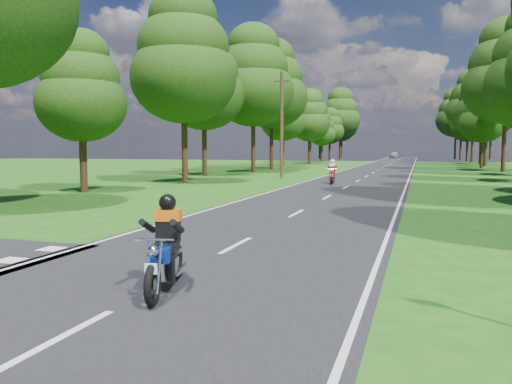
% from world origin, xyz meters
% --- Properties ---
extents(ground, '(160.00, 160.00, 0.00)m').
position_xyz_m(ground, '(0.00, 0.00, 0.00)').
color(ground, '#164F12').
rests_on(ground, ground).
extents(main_road, '(7.00, 140.00, 0.02)m').
position_xyz_m(main_road, '(0.00, 50.00, 0.01)').
color(main_road, black).
rests_on(main_road, ground).
extents(road_markings, '(7.40, 140.00, 0.01)m').
position_xyz_m(road_markings, '(-0.14, 48.13, 0.02)').
color(road_markings, silver).
rests_on(road_markings, main_road).
extents(treeline, '(40.00, 115.35, 14.78)m').
position_xyz_m(treeline, '(1.43, 60.06, 8.25)').
color(treeline, black).
rests_on(treeline, ground).
extents(telegraph_pole, '(1.20, 0.26, 8.00)m').
position_xyz_m(telegraph_pole, '(-6.00, 28.00, 4.07)').
color(telegraph_pole, '#382616').
rests_on(telegraph_pole, ground).
extents(rider_near_blue, '(1.07, 1.94, 1.54)m').
position_xyz_m(rider_near_blue, '(0.25, -1.85, 0.79)').
color(rider_near_blue, navy).
rests_on(rider_near_blue, main_road).
extents(rider_far_red, '(0.83, 1.92, 1.55)m').
position_xyz_m(rider_far_red, '(-1.24, 22.81, 0.80)').
color(rider_far_red, '#9D0D0C').
rests_on(rider_far_red, main_road).
extents(distant_car, '(2.70, 4.67, 1.50)m').
position_xyz_m(distant_car, '(-1.15, 104.40, 0.77)').
color(distant_car, silver).
rests_on(distant_car, main_road).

